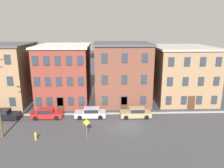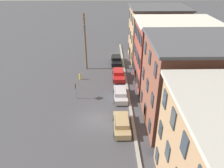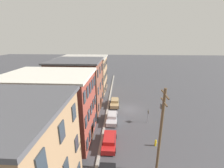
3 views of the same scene
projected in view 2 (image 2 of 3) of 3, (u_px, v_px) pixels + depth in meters
name	position (u px, v px, depth m)	size (l,w,h in m)	color
ground_plane	(96.00, 119.00, 26.81)	(200.00, 200.00, 0.00)	#424247
kerb_strip	(132.00, 118.00, 26.85)	(56.00, 0.36, 0.16)	#9E998E
apartment_corner	(156.00, 34.00, 41.73)	(8.86, 10.40, 10.05)	#9E7A56
apartment_midblock	(173.00, 53.00, 33.03)	(8.72, 11.57, 9.80)	brown
apartment_far	(189.00, 83.00, 24.26)	(9.49, 9.74, 10.18)	brown
car_black	(116.00, 60.00, 41.56)	(4.40, 1.92, 1.43)	black
car_red	(119.00, 74.00, 36.18)	(4.40, 1.92, 1.43)	#B21E1E
car_silver	(121.00, 94.00, 30.66)	(4.40, 1.92, 1.43)	#B7B7BC
car_tan	(122.00, 124.00, 24.93)	(4.40, 1.92, 1.43)	tan
caution_sign	(76.00, 88.00, 30.19)	(0.92, 0.08, 2.51)	slate
utility_pole	(85.00, 39.00, 37.10)	(2.40, 0.44, 9.85)	brown
fire_hydrant	(80.00, 77.00, 35.93)	(0.24, 0.34, 0.96)	yellow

